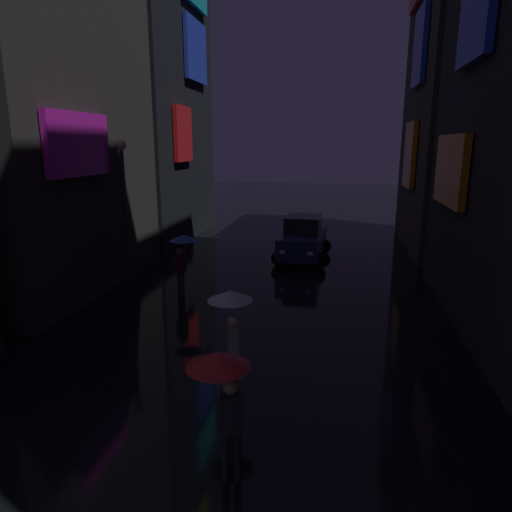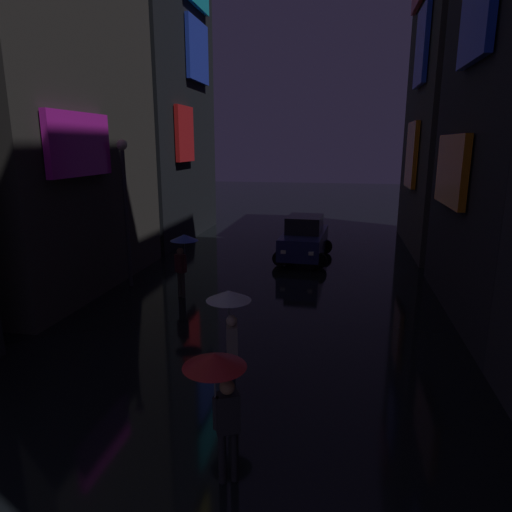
# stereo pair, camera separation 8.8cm
# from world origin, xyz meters

# --- Properties ---
(building_left_far) EXTENTS (4.25, 8.67, 21.64)m
(building_left_far) POSITION_xyz_m (-7.48, 22.34, 10.83)
(building_left_far) COLOR black
(building_left_far) RESTS_ON ground
(building_right_far) EXTENTS (4.25, 8.35, 16.19)m
(building_right_far) POSITION_xyz_m (7.48, 22.17, 8.10)
(building_right_far) COLOR #33302D
(building_right_far) RESTS_ON ground
(pedestrian_foreground_right_red) EXTENTS (0.90, 0.90, 2.12)m
(pedestrian_foreground_right_red) POSITION_xyz_m (0.70, 4.64, 1.67)
(pedestrian_foreground_right_red) COLOR black
(pedestrian_foreground_right_red) RESTS_ON ground
(pedestrian_near_crossing_clear) EXTENTS (0.90, 0.90, 2.12)m
(pedestrian_near_crossing_clear) POSITION_xyz_m (0.21, 7.28, 1.67)
(pedestrian_near_crossing_clear) COLOR #2D2D38
(pedestrian_near_crossing_clear) RESTS_ON ground
(pedestrian_foreground_left_blue) EXTENTS (0.90, 0.90, 2.12)m
(pedestrian_foreground_left_blue) POSITION_xyz_m (-2.67, 12.66, 1.67)
(pedestrian_foreground_left_blue) COLOR #38332D
(pedestrian_foreground_left_blue) RESTS_ON ground
(car_distant) EXTENTS (2.40, 4.22, 1.92)m
(car_distant) POSITION_xyz_m (0.74, 18.53, 0.93)
(car_distant) COLOR navy
(car_distant) RESTS_ON ground
(streetlamp_left_far) EXTENTS (0.36, 0.36, 5.08)m
(streetlamp_left_far) POSITION_xyz_m (-5.00, 13.55, 3.21)
(streetlamp_left_far) COLOR #2D2D33
(streetlamp_left_far) RESTS_ON ground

